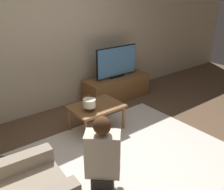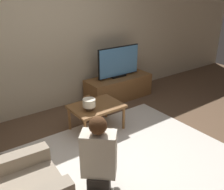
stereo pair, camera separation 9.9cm
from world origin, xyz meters
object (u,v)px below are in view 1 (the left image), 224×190
tv (117,62)px  coffee_table (96,108)px  person_kneeling (103,159)px  table_lamp (89,104)px

tv → coffee_table: 1.31m
coffee_table → person_kneeling: bearing=-121.8°
tv → person_kneeling: tv is taller
person_kneeling → table_lamp: (0.53, 1.03, 0.06)m
tv → coffee_table: (-1.00, -0.76, -0.37)m
person_kneeling → tv: bearing=-89.9°
table_lamp → person_kneeling: bearing=-116.9°
person_kneeling → table_lamp: 1.16m
coffee_table → person_kneeling: person_kneeling is taller
person_kneeling → table_lamp: person_kneeling is taller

